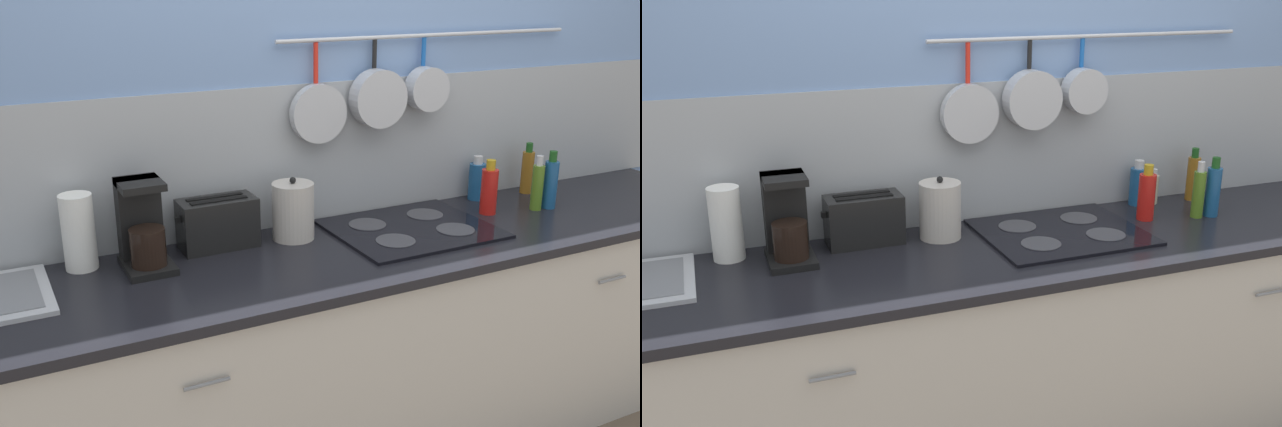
% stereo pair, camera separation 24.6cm
% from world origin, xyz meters
% --- Properties ---
extents(wall_back, '(7.20, 0.16, 2.60)m').
position_xyz_m(wall_back, '(0.00, 0.38, 1.27)').
color(wall_back, '#7293C6').
rests_on(wall_back, ground_plane).
extents(cabinet_base, '(3.29, 0.65, 0.85)m').
position_xyz_m(cabinet_base, '(0.00, -0.00, 0.42)').
color(cabinet_base, '#B7B2A8').
rests_on(cabinet_base, ground_plane).
extents(countertop, '(3.33, 0.68, 0.03)m').
position_xyz_m(countertop, '(0.00, 0.00, 0.87)').
color(countertop, black).
rests_on(countertop, cabinet_base).
extents(paper_towel_roll, '(0.11, 0.11, 0.26)m').
position_xyz_m(paper_towel_roll, '(-1.05, 0.26, 1.01)').
color(paper_towel_roll, white).
rests_on(paper_towel_roll, countertop).
extents(coffee_maker, '(0.16, 0.22, 0.30)m').
position_xyz_m(coffee_maker, '(-0.86, 0.18, 1.01)').
color(coffee_maker, black).
rests_on(coffee_maker, countertop).
extents(toaster, '(0.29, 0.14, 0.19)m').
position_xyz_m(toaster, '(-0.58, 0.24, 0.97)').
color(toaster, black).
rests_on(toaster, countertop).
extents(kettle, '(0.16, 0.16, 0.24)m').
position_xyz_m(kettle, '(-0.30, 0.20, 0.99)').
color(kettle, beige).
rests_on(kettle, countertop).
extents(cooktop, '(0.60, 0.51, 0.01)m').
position_xyz_m(cooktop, '(0.14, 0.07, 0.89)').
color(cooktop, black).
rests_on(cooktop, countertop).
extents(bottle_olive_oil, '(0.07, 0.07, 0.23)m').
position_xyz_m(bottle_olive_oil, '(0.54, 0.10, 0.98)').
color(bottle_olive_oil, red).
rests_on(bottle_olive_oil, countertop).
extents(bottle_sesame_oil, '(0.07, 0.07, 0.19)m').
position_xyz_m(bottle_sesame_oil, '(0.62, 0.28, 0.97)').
color(bottle_sesame_oil, navy).
rests_on(bottle_sesame_oil, countertop).
extents(bottle_dish_soap, '(0.05, 0.05, 0.15)m').
position_xyz_m(bottle_dish_soap, '(0.69, 0.27, 0.95)').
color(bottle_dish_soap, '#BFB799').
rests_on(bottle_dish_soap, countertop).
extents(bottle_hot_sauce, '(0.05, 0.05, 0.23)m').
position_xyz_m(bottle_hot_sauce, '(0.75, 0.05, 0.99)').
color(bottle_hot_sauce, '#4C721E').
rests_on(bottle_hot_sauce, countertop).
extents(bottle_cooking_wine, '(0.06, 0.06, 0.25)m').
position_xyz_m(bottle_cooking_wine, '(0.82, 0.04, 0.99)').
color(bottle_cooking_wine, navy).
rests_on(bottle_cooking_wine, countertop).
extents(bottle_vinegar, '(0.05, 0.05, 0.23)m').
position_xyz_m(bottle_vinegar, '(0.89, 0.25, 0.98)').
color(bottle_vinegar, '#8C5919').
rests_on(bottle_vinegar, countertop).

